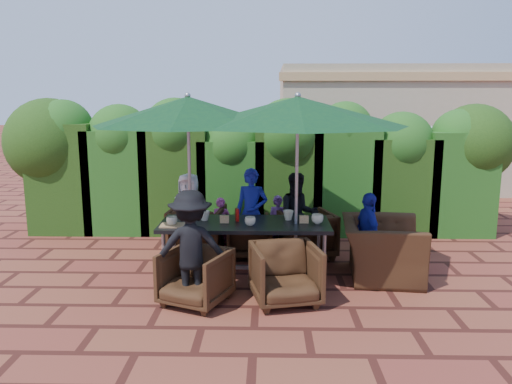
{
  "coord_description": "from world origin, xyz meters",
  "views": [
    {
      "loc": [
        0.13,
        -6.55,
        2.37
      ],
      "look_at": [
        -0.03,
        0.4,
        1.08
      ],
      "focal_mm": 35.0,
      "sensor_mm": 36.0,
      "label": 1
    }
  ],
  "objects_px": {
    "chair_far_left": "(197,228)",
    "chair_near_right": "(286,271)",
    "chair_far_mid": "(248,234)",
    "chair_far_right": "(307,232)",
    "chair_near_left": "(195,274)",
    "chair_end_right": "(382,240)",
    "umbrella_left": "(188,112)",
    "umbrella_right": "(298,112)",
    "dining_table": "(245,228)"
  },
  "relations": [
    {
      "from": "chair_far_left",
      "to": "chair_near_right",
      "type": "bearing_deg",
      "value": 129.86
    },
    {
      "from": "chair_far_mid",
      "to": "chair_far_right",
      "type": "bearing_deg",
      "value": 172.66
    },
    {
      "from": "chair_far_mid",
      "to": "chair_far_right",
      "type": "distance_m",
      "value": 0.89
    },
    {
      "from": "chair_far_left",
      "to": "chair_near_left",
      "type": "relative_size",
      "value": 1.14
    },
    {
      "from": "chair_far_mid",
      "to": "chair_near_left",
      "type": "bearing_deg",
      "value": 67.27
    },
    {
      "from": "chair_far_mid",
      "to": "chair_near_left",
      "type": "xyz_separation_m",
      "value": [
        -0.55,
        -1.84,
        0.01
      ]
    },
    {
      "from": "chair_far_left",
      "to": "chair_end_right",
      "type": "height_order",
      "value": "chair_end_right"
    },
    {
      "from": "chair_far_right",
      "to": "chair_near_left",
      "type": "bearing_deg",
      "value": 34.93
    },
    {
      "from": "umbrella_left",
      "to": "chair_near_left",
      "type": "height_order",
      "value": "umbrella_left"
    },
    {
      "from": "umbrella_right",
      "to": "chair_far_left",
      "type": "distance_m",
      "value": 2.54
    },
    {
      "from": "dining_table",
      "to": "chair_far_mid",
      "type": "relative_size",
      "value": 3.26
    },
    {
      "from": "umbrella_left",
      "to": "chair_near_left",
      "type": "xyz_separation_m",
      "value": [
        0.2,
        -1.0,
        -1.85
      ]
    },
    {
      "from": "chair_near_right",
      "to": "dining_table",
      "type": "bearing_deg",
      "value": 107.47
    },
    {
      "from": "chair_far_mid",
      "to": "chair_far_right",
      "type": "xyz_separation_m",
      "value": [
        0.89,
        -0.02,
        0.04
      ]
    },
    {
      "from": "chair_near_left",
      "to": "chair_near_right",
      "type": "relative_size",
      "value": 0.93
    },
    {
      "from": "umbrella_left",
      "to": "umbrella_right",
      "type": "bearing_deg",
      "value": -2.94
    },
    {
      "from": "umbrella_left",
      "to": "chair_end_right",
      "type": "distance_m",
      "value": 3.09
    },
    {
      "from": "chair_far_mid",
      "to": "chair_near_right",
      "type": "bearing_deg",
      "value": 99.84
    },
    {
      "from": "umbrella_left",
      "to": "chair_far_left",
      "type": "height_order",
      "value": "umbrella_left"
    },
    {
      "from": "umbrella_left",
      "to": "chair_near_right",
      "type": "height_order",
      "value": "umbrella_left"
    },
    {
      "from": "chair_far_left",
      "to": "chair_near_left",
      "type": "bearing_deg",
      "value": 102.39
    },
    {
      "from": "chair_far_left",
      "to": "chair_far_right",
      "type": "height_order",
      "value": "chair_far_left"
    },
    {
      "from": "umbrella_left",
      "to": "chair_far_mid",
      "type": "relative_size",
      "value": 3.65
    },
    {
      "from": "chair_near_left",
      "to": "umbrella_right",
      "type": "bearing_deg",
      "value": 60.18
    },
    {
      "from": "dining_table",
      "to": "chair_far_left",
      "type": "relative_size",
      "value": 2.75
    },
    {
      "from": "dining_table",
      "to": "chair_far_mid",
      "type": "xyz_separation_m",
      "value": [
        0.01,
        0.88,
        -0.33
      ]
    },
    {
      "from": "chair_far_right",
      "to": "chair_near_right",
      "type": "height_order",
      "value": "chair_far_right"
    },
    {
      "from": "chair_far_left",
      "to": "chair_far_mid",
      "type": "xyz_separation_m",
      "value": [
        0.79,
        -0.11,
        -0.06
      ]
    },
    {
      "from": "dining_table",
      "to": "umbrella_right",
      "type": "bearing_deg",
      "value": -2.88
    },
    {
      "from": "umbrella_left",
      "to": "chair_near_left",
      "type": "relative_size",
      "value": 3.52
    },
    {
      "from": "umbrella_right",
      "to": "chair_end_right",
      "type": "relative_size",
      "value": 2.42
    },
    {
      "from": "chair_far_right",
      "to": "chair_near_right",
      "type": "distance_m",
      "value": 1.8
    },
    {
      "from": "umbrella_left",
      "to": "chair_near_right",
      "type": "relative_size",
      "value": 3.28
    },
    {
      "from": "chair_far_left",
      "to": "chair_near_right",
      "type": "xyz_separation_m",
      "value": [
        1.3,
        -1.89,
        -0.03
      ]
    },
    {
      "from": "dining_table",
      "to": "chair_near_right",
      "type": "bearing_deg",
      "value": -59.91
    },
    {
      "from": "chair_near_right",
      "to": "chair_far_left",
      "type": "bearing_deg",
      "value": 111.98
    },
    {
      "from": "chair_near_right",
      "to": "umbrella_right",
      "type": "bearing_deg",
      "value": 66.55
    },
    {
      "from": "umbrella_left",
      "to": "chair_near_right",
      "type": "xyz_separation_m",
      "value": [
        1.25,
        -0.93,
        -1.83
      ]
    },
    {
      "from": "umbrella_left",
      "to": "dining_table",
      "type": "bearing_deg",
      "value": -3.0
    },
    {
      "from": "chair_far_right",
      "to": "dining_table",
      "type": "bearing_deg",
      "value": 27.13
    },
    {
      "from": "chair_near_left",
      "to": "chair_near_right",
      "type": "bearing_deg",
      "value": 26.65
    },
    {
      "from": "dining_table",
      "to": "umbrella_left",
      "type": "height_order",
      "value": "umbrella_left"
    },
    {
      "from": "chair_far_right",
      "to": "umbrella_right",
      "type": "bearing_deg",
      "value": 59.67
    },
    {
      "from": "umbrella_left",
      "to": "chair_far_left",
      "type": "xyz_separation_m",
      "value": [
        -0.05,
        0.96,
        -1.8
      ]
    },
    {
      "from": "chair_near_left",
      "to": "chair_far_right",
      "type": "bearing_deg",
      "value": 74.82
    },
    {
      "from": "chair_far_mid",
      "to": "chair_near_left",
      "type": "distance_m",
      "value": 1.92
    },
    {
      "from": "umbrella_right",
      "to": "chair_end_right",
      "type": "xyz_separation_m",
      "value": [
        1.16,
        0.05,
        -1.7
      ]
    },
    {
      "from": "dining_table",
      "to": "chair_far_right",
      "type": "height_order",
      "value": "chair_far_right"
    },
    {
      "from": "chair_far_mid",
      "to": "chair_near_right",
      "type": "height_order",
      "value": "chair_near_right"
    },
    {
      "from": "chair_end_right",
      "to": "chair_far_mid",
      "type": "bearing_deg",
      "value": 70.94
    }
  ]
}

